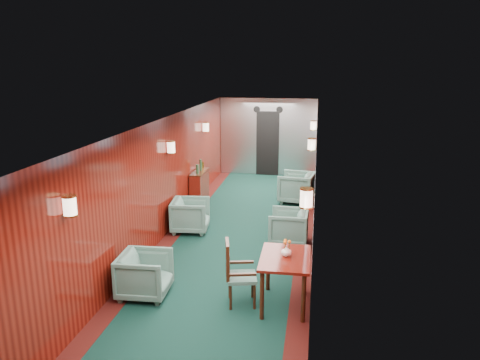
{
  "coord_description": "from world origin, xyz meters",
  "views": [
    {
      "loc": [
        1.5,
        -8.46,
        3.49
      ],
      "look_at": [
        0.0,
        0.59,
        1.15
      ],
      "focal_mm": 35.0,
      "sensor_mm": 36.0,
      "label": 1
    }
  ],
  "objects_px": {
    "dining_table": "(285,265)",
    "side_chair": "(235,270)",
    "credenza": "(199,187)",
    "armchair_left_far": "(190,215)",
    "armchair_right_far": "(296,188)",
    "armchair_right_near": "(288,227)",
    "armchair_left_near": "(145,275)"
  },
  "relations": [
    {
      "from": "dining_table",
      "to": "armchair_left_near",
      "type": "height_order",
      "value": "dining_table"
    },
    {
      "from": "dining_table",
      "to": "side_chair",
      "type": "xyz_separation_m",
      "value": [
        -0.71,
        -0.08,
        -0.11
      ]
    },
    {
      "from": "side_chair",
      "to": "armchair_left_near",
      "type": "relative_size",
      "value": 1.31
    },
    {
      "from": "credenza",
      "to": "armchair_right_near",
      "type": "distance_m",
      "value": 3.27
    },
    {
      "from": "armchair_left_far",
      "to": "dining_table",
      "type": "bearing_deg",
      "value": -148.02
    },
    {
      "from": "side_chair",
      "to": "credenza",
      "type": "xyz_separation_m",
      "value": [
        -1.75,
        4.76,
        -0.1
      ]
    },
    {
      "from": "credenza",
      "to": "armchair_right_far",
      "type": "height_order",
      "value": "credenza"
    },
    {
      "from": "armchair_right_far",
      "to": "armchair_right_near",
      "type": "bearing_deg",
      "value": 8.17
    },
    {
      "from": "side_chair",
      "to": "armchair_right_far",
      "type": "height_order",
      "value": "side_chair"
    },
    {
      "from": "armchair_left_far",
      "to": "armchair_right_far",
      "type": "height_order",
      "value": "armchair_right_far"
    },
    {
      "from": "dining_table",
      "to": "credenza",
      "type": "height_order",
      "value": "credenza"
    },
    {
      "from": "dining_table",
      "to": "armchair_right_far",
      "type": "height_order",
      "value": "armchair_right_far"
    },
    {
      "from": "dining_table",
      "to": "armchair_right_near",
      "type": "xyz_separation_m",
      "value": [
        -0.1,
        2.42,
        -0.3
      ]
    },
    {
      "from": "credenza",
      "to": "armchair_left_near",
      "type": "bearing_deg",
      "value": -85.85
    },
    {
      "from": "armchair_right_far",
      "to": "dining_table",
      "type": "bearing_deg",
      "value": 9.43
    },
    {
      "from": "credenza",
      "to": "side_chair",
      "type": "bearing_deg",
      "value": -69.84
    },
    {
      "from": "credenza",
      "to": "armchair_right_far",
      "type": "distance_m",
      "value": 2.44
    },
    {
      "from": "armchair_left_near",
      "to": "armchair_left_far",
      "type": "xyz_separation_m",
      "value": [
        -0.05,
        2.82,
        0.01
      ]
    },
    {
      "from": "armchair_left_near",
      "to": "side_chair",
      "type": "bearing_deg",
      "value": -93.6
    },
    {
      "from": "armchair_left_near",
      "to": "armchair_left_far",
      "type": "relative_size",
      "value": 0.98
    },
    {
      "from": "side_chair",
      "to": "armchair_right_far",
      "type": "distance_m",
      "value": 5.34
    },
    {
      "from": "armchair_right_near",
      "to": "armchair_right_far",
      "type": "xyz_separation_m",
      "value": [
        0.02,
        2.8,
        0.05
      ]
    },
    {
      "from": "armchair_left_near",
      "to": "armchair_right_near",
      "type": "relative_size",
      "value": 1.01
    },
    {
      "from": "credenza",
      "to": "armchair_right_near",
      "type": "height_order",
      "value": "credenza"
    },
    {
      "from": "armchair_right_near",
      "to": "armchair_left_far",
      "type": "bearing_deg",
      "value": -98.26
    },
    {
      "from": "armchair_left_near",
      "to": "armchair_left_far",
      "type": "distance_m",
      "value": 2.82
    },
    {
      "from": "side_chair",
      "to": "armchair_left_far",
      "type": "relative_size",
      "value": 1.29
    },
    {
      "from": "armchair_right_near",
      "to": "armchair_right_far",
      "type": "relative_size",
      "value": 0.88
    },
    {
      "from": "armchair_right_near",
      "to": "credenza",
      "type": "bearing_deg",
      "value": -132.44
    },
    {
      "from": "dining_table",
      "to": "armchair_left_far",
      "type": "distance_m",
      "value": 3.53
    },
    {
      "from": "side_chair",
      "to": "armchair_left_near",
      "type": "distance_m",
      "value": 1.42
    },
    {
      "from": "side_chair",
      "to": "armchair_left_near",
      "type": "height_order",
      "value": "side_chair"
    }
  ]
}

